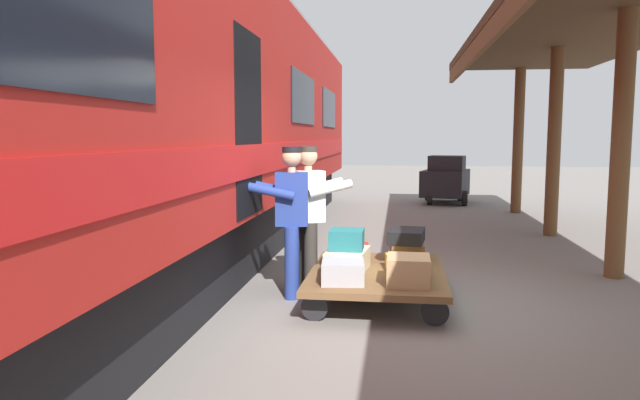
{
  "coord_description": "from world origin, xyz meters",
  "views": [
    {
      "loc": [
        0.33,
        6.21,
        1.82
      ],
      "look_at": [
        1.14,
        0.17,
        1.15
      ],
      "focal_mm": 32.62,
      "sensor_mm": 36.0,
      "label": 1
    }
  ],
  "objects_px": {
    "luggage_cart": "(377,275)",
    "suitcase_cream_canvas": "(348,260)",
    "baggage_tug": "(446,180)",
    "train_car": "(119,115)",
    "suitcase_black_hardshell": "(407,236)",
    "suitcase_gray_aluminum": "(343,271)",
    "suitcase_tan_vintage": "(408,270)",
    "suitcase_brown_leather": "(407,252)",
    "porter_in_overalls": "(290,216)",
    "suitcase_red_plastic": "(351,253)",
    "suitcase_yellow_case": "(407,264)",
    "suitcase_teal_softside": "(347,239)",
    "porter_by_door": "(310,213)"
  },
  "relations": [
    {
      "from": "suitcase_yellow_case",
      "to": "suitcase_gray_aluminum",
      "type": "height_order",
      "value": "suitcase_gray_aluminum"
    },
    {
      "from": "suitcase_red_plastic",
      "to": "suitcase_cream_canvas",
      "type": "bearing_deg",
      "value": 90.0
    },
    {
      "from": "suitcase_yellow_case",
      "to": "suitcase_brown_leather",
      "type": "distance_m",
      "value": 0.55
    },
    {
      "from": "suitcase_red_plastic",
      "to": "suitcase_teal_softside",
      "type": "bearing_deg",
      "value": 88.66
    },
    {
      "from": "suitcase_gray_aluminum",
      "to": "baggage_tug",
      "type": "bearing_deg",
      "value": -100.09
    },
    {
      "from": "suitcase_cream_canvas",
      "to": "suitcase_teal_softside",
      "type": "bearing_deg",
      "value": -62.4
    },
    {
      "from": "suitcase_gray_aluminum",
      "to": "suitcase_tan_vintage",
      "type": "height_order",
      "value": "suitcase_tan_vintage"
    },
    {
      "from": "porter_by_door",
      "to": "baggage_tug",
      "type": "distance_m",
      "value": 9.64
    },
    {
      "from": "suitcase_yellow_case",
      "to": "suitcase_tan_vintage",
      "type": "relative_size",
      "value": 1.14
    },
    {
      "from": "suitcase_cream_canvas",
      "to": "baggage_tug",
      "type": "relative_size",
      "value": 0.33
    },
    {
      "from": "suitcase_tan_vintage",
      "to": "suitcase_teal_softside",
      "type": "xyz_separation_m",
      "value": [
        0.67,
        -0.57,
        0.2
      ]
    },
    {
      "from": "suitcase_brown_leather",
      "to": "suitcase_teal_softside",
      "type": "distance_m",
      "value": 0.88
    },
    {
      "from": "porter_in_overalls",
      "to": "baggage_tug",
      "type": "relative_size",
      "value": 0.89
    },
    {
      "from": "train_car",
      "to": "baggage_tug",
      "type": "height_order",
      "value": "train_car"
    },
    {
      "from": "suitcase_brown_leather",
      "to": "baggage_tug",
      "type": "relative_size",
      "value": 0.27
    },
    {
      "from": "porter_by_door",
      "to": "baggage_tug",
      "type": "relative_size",
      "value": 0.89
    },
    {
      "from": "porter_in_overalls",
      "to": "baggage_tug",
      "type": "bearing_deg",
      "value": -104.37
    },
    {
      "from": "luggage_cart",
      "to": "suitcase_cream_canvas",
      "type": "bearing_deg",
      "value": -0.0
    },
    {
      "from": "suitcase_gray_aluminum",
      "to": "suitcase_tan_vintage",
      "type": "relative_size",
      "value": 1.03
    },
    {
      "from": "suitcase_tan_vintage",
      "to": "suitcase_black_hardshell",
      "type": "distance_m",
      "value": 1.09
    },
    {
      "from": "suitcase_gray_aluminum",
      "to": "porter_in_overalls",
      "type": "height_order",
      "value": "porter_in_overalls"
    },
    {
      "from": "suitcase_cream_canvas",
      "to": "porter_by_door",
      "type": "relative_size",
      "value": 0.37
    },
    {
      "from": "train_car",
      "to": "suitcase_red_plastic",
      "type": "height_order",
      "value": "train_car"
    },
    {
      "from": "suitcase_yellow_case",
      "to": "baggage_tug",
      "type": "height_order",
      "value": "baggage_tug"
    },
    {
      "from": "suitcase_red_plastic",
      "to": "suitcase_teal_softside",
      "type": "distance_m",
      "value": 0.58
    },
    {
      "from": "suitcase_gray_aluminum",
      "to": "suitcase_tan_vintage",
      "type": "distance_m",
      "value": 0.66
    },
    {
      "from": "baggage_tug",
      "to": "train_car",
      "type": "bearing_deg",
      "value": 65.91
    },
    {
      "from": "train_car",
      "to": "suitcase_gray_aluminum",
      "type": "height_order",
      "value": "train_car"
    },
    {
      "from": "suitcase_red_plastic",
      "to": "porter_by_door",
      "type": "xyz_separation_m",
      "value": [
        0.48,
        0.2,
        0.5
      ]
    },
    {
      "from": "train_car",
      "to": "porter_in_overalls",
      "type": "xyz_separation_m",
      "value": [
        -1.92,
        -0.16,
        -1.14
      ]
    },
    {
      "from": "suitcase_black_hardshell",
      "to": "suitcase_teal_softside",
      "type": "xyz_separation_m",
      "value": [
        0.67,
        0.51,
        0.03
      ]
    },
    {
      "from": "train_car",
      "to": "luggage_cart",
      "type": "height_order",
      "value": "train_car"
    },
    {
      "from": "suitcase_brown_leather",
      "to": "porter_in_overalls",
      "type": "xyz_separation_m",
      "value": [
        1.32,
        0.51,
        0.47
      ]
    },
    {
      "from": "train_car",
      "to": "suitcase_brown_leather",
      "type": "xyz_separation_m",
      "value": [
        -3.23,
        -0.67,
        -1.61
      ]
    },
    {
      "from": "suitcase_red_plastic",
      "to": "luggage_cart",
      "type": "bearing_deg",
      "value": 121.25
    },
    {
      "from": "suitcase_red_plastic",
      "to": "baggage_tug",
      "type": "relative_size",
      "value": 0.28
    },
    {
      "from": "suitcase_yellow_case",
      "to": "suitcase_teal_softside",
      "type": "bearing_deg",
      "value": -1.99
    },
    {
      "from": "luggage_cart",
      "to": "suitcase_gray_aluminum",
      "type": "height_order",
      "value": "suitcase_gray_aluminum"
    },
    {
      "from": "suitcase_gray_aluminum",
      "to": "porter_in_overalls",
      "type": "distance_m",
      "value": 0.99
    },
    {
      "from": "train_car",
      "to": "suitcase_black_hardshell",
      "type": "height_order",
      "value": "train_car"
    },
    {
      "from": "suitcase_cream_canvas",
      "to": "baggage_tug",
      "type": "distance_m",
      "value": 9.87
    },
    {
      "from": "suitcase_tan_vintage",
      "to": "suitcase_cream_canvas",
      "type": "bearing_deg",
      "value": -39.49
    },
    {
      "from": "train_car",
      "to": "porter_in_overalls",
      "type": "bearing_deg",
      "value": -175.25
    },
    {
      "from": "baggage_tug",
      "to": "suitcase_brown_leather",
      "type": "bearing_deg",
      "value": 82.76
    },
    {
      "from": "suitcase_black_hardshell",
      "to": "porter_in_overalls",
      "type": "distance_m",
      "value": 1.43
    },
    {
      "from": "suitcase_yellow_case",
      "to": "suitcase_teal_softside",
      "type": "relative_size",
      "value": 1.43
    },
    {
      "from": "porter_in_overalls",
      "to": "porter_by_door",
      "type": "bearing_deg",
      "value": -119.74
    },
    {
      "from": "suitcase_brown_leather",
      "to": "suitcase_teal_softside",
      "type": "relative_size",
      "value": 1.37
    },
    {
      "from": "suitcase_brown_leather",
      "to": "porter_in_overalls",
      "type": "distance_m",
      "value": 1.49
    },
    {
      "from": "suitcase_yellow_case",
      "to": "train_car",
      "type": "bearing_deg",
      "value": 2.26
    }
  ]
}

